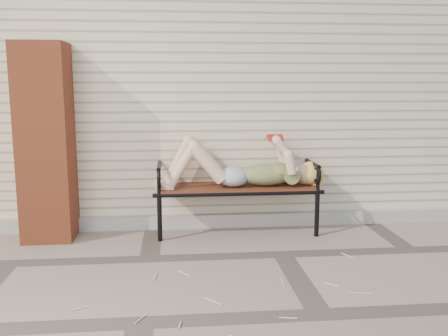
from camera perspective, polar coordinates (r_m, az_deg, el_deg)
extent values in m
plane|color=gray|center=(4.82, 6.71, -9.77)|extent=(80.00, 80.00, 0.00)
cube|color=beige|center=(7.50, 2.01, 8.91)|extent=(8.00, 4.00, 3.00)
cube|color=#9E9A8E|center=(5.70, 4.65, -5.86)|extent=(8.00, 0.10, 0.15)
cube|color=#A24524|center=(5.38, -19.66, 2.72)|extent=(0.50, 0.50, 2.00)
cylinder|color=black|center=(5.14, -7.37, -5.61)|extent=(0.05, 0.05, 0.50)
cylinder|color=black|center=(5.63, -7.22, -4.27)|extent=(0.05, 0.05, 0.50)
cylinder|color=black|center=(5.35, 10.58, -5.10)|extent=(0.05, 0.05, 0.50)
cylinder|color=black|center=(5.81, 9.21, -3.87)|extent=(0.05, 0.05, 0.50)
cube|color=#582B16|center=(5.36, 1.46, -2.15)|extent=(1.69, 0.54, 0.03)
cylinder|color=black|center=(5.13, 1.80, -2.96)|extent=(1.77, 0.04, 0.04)
cylinder|color=black|center=(5.61, 1.14, -1.85)|extent=(1.77, 0.04, 0.04)
torus|color=black|center=(5.65, 1.02, 4.13)|extent=(0.31, 0.04, 0.31)
ellipsoid|color=#0B384D|center=(5.35, 4.81, -0.75)|extent=(0.60, 0.34, 0.23)
ellipsoid|color=#0B384D|center=(5.37, 6.21, -0.32)|extent=(0.29, 0.33, 0.18)
ellipsoid|color=#B4B4B9|center=(5.30, 1.03, -1.00)|extent=(0.33, 0.38, 0.21)
sphere|color=beige|center=(5.45, 9.29, -0.67)|extent=(0.24, 0.24, 0.24)
ellipsoid|color=#EFBC5A|center=(5.46, 9.85, -0.60)|extent=(0.28, 0.28, 0.26)
cube|color=#A31412|center=(5.31, 5.82, 3.74)|extent=(0.16, 0.02, 0.02)
cube|color=white|center=(5.27, 5.91, 3.37)|extent=(0.16, 0.10, 0.06)
cube|color=white|center=(5.36, 5.71, 3.47)|extent=(0.16, 0.10, 0.06)
cube|color=#A31412|center=(5.26, 5.92, 3.41)|extent=(0.17, 0.10, 0.06)
cube|color=#A31412|center=(5.36, 5.71, 3.53)|extent=(0.17, 0.10, 0.06)
cylinder|color=tan|center=(3.70, -3.77, -15.82)|extent=(0.05, 0.17, 0.01)
cylinder|color=tan|center=(3.87, 14.54, -14.97)|extent=(0.03, 0.17, 0.01)
cylinder|color=tan|center=(3.66, 22.08, -16.84)|extent=(0.05, 0.12, 0.01)
cylinder|color=tan|center=(4.16, -11.84, -13.05)|extent=(0.03, 0.15, 0.01)
cylinder|color=tan|center=(4.38, 15.15, -11.97)|extent=(0.08, 0.12, 0.01)
cylinder|color=tan|center=(3.40, -8.28, -18.38)|extent=(0.09, 0.13, 0.01)
cylinder|color=tan|center=(4.36, -8.65, -11.87)|extent=(0.11, 0.10, 0.01)
cylinder|color=tan|center=(4.01, -23.38, -14.56)|extent=(0.11, 0.12, 0.01)
cylinder|color=tan|center=(4.44, -18.93, -11.86)|extent=(0.13, 0.16, 0.01)
cylinder|color=tan|center=(4.07, 9.19, -13.48)|extent=(0.09, 0.09, 0.01)
cylinder|color=tan|center=(4.33, 1.82, -11.89)|extent=(0.11, 0.02, 0.01)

